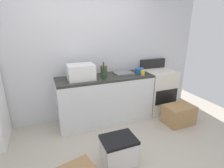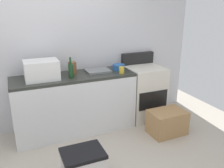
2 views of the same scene
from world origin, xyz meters
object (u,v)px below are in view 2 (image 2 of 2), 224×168
at_px(wine_bottle, 71,70).
at_px(mixing_bowl, 119,67).
at_px(storage_bin, 83,166).
at_px(microwave, 41,70).
at_px(knife_block, 72,68).
at_px(stove_oven, 144,91).
at_px(coffee_mug, 122,70).
at_px(cardboard_box_medium, 167,122).

xyz_separation_m(wine_bottle, mixing_bowl, (0.81, 0.13, -0.06)).
bearing_deg(storage_bin, wine_bottle, 81.13).
relative_size(microwave, mixing_bowl, 2.42).
xyz_separation_m(microwave, mixing_bowl, (1.20, 0.04, -0.09)).
distance_m(wine_bottle, knife_block, 0.21).
relative_size(stove_oven, coffee_mug, 11.00).
xyz_separation_m(knife_block, cardboard_box_medium, (1.25, -0.75, -0.81)).
height_order(wine_bottle, storage_bin, wine_bottle).
distance_m(cardboard_box_medium, storage_bin, 1.57).
relative_size(knife_block, storage_bin, 0.39).
bearing_deg(knife_block, coffee_mug, -21.24).
distance_m(stove_oven, cardboard_box_medium, 0.72).
height_order(microwave, coffee_mug, microwave).
distance_m(wine_bottle, coffee_mug, 0.77).
relative_size(coffee_mug, storage_bin, 0.22).
bearing_deg(stove_oven, storage_bin, -140.97).
height_order(stove_oven, mixing_bowl, stove_oven).
height_order(wine_bottle, coffee_mug, wine_bottle).
bearing_deg(microwave, storage_bin, -78.89).
bearing_deg(microwave, stove_oven, 1.02).
bearing_deg(cardboard_box_medium, wine_bottle, 157.39).
bearing_deg(cardboard_box_medium, knife_block, 148.99).
relative_size(mixing_bowl, storage_bin, 0.41).
relative_size(cardboard_box_medium, storage_bin, 1.19).
relative_size(mixing_bowl, cardboard_box_medium, 0.35).
xyz_separation_m(microwave, wine_bottle, (0.39, -0.09, -0.03)).
bearing_deg(knife_block, mixing_bowl, -5.53).
relative_size(stove_oven, mixing_bowl, 5.79).
distance_m(microwave, knife_block, 0.48).
relative_size(wine_bottle, knife_block, 1.67).
bearing_deg(stove_oven, microwave, -178.98).
height_order(wine_bottle, knife_block, wine_bottle).
relative_size(coffee_mug, cardboard_box_medium, 0.18).
bearing_deg(stove_oven, cardboard_box_medium, -86.91).
height_order(stove_oven, wine_bottle, wine_bottle).
bearing_deg(coffee_mug, stove_oven, 19.62).
distance_m(knife_block, cardboard_box_medium, 1.66).
distance_m(knife_block, storage_bin, 1.51).
height_order(wine_bottle, cardboard_box_medium, wine_bottle).
xyz_separation_m(cardboard_box_medium, storage_bin, (-1.48, -0.51, 0.01)).
distance_m(coffee_mug, knife_block, 0.74).
bearing_deg(coffee_mug, storage_bin, -133.24).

